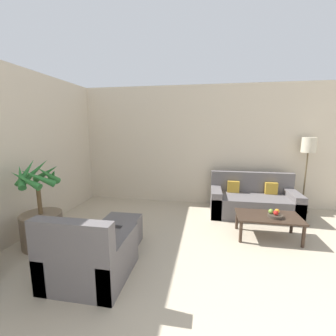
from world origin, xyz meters
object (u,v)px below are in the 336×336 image
at_px(armchair, 90,257).
at_px(sofa_loveseat, 253,201).
at_px(floor_lamp, 308,151).
at_px(fruit_bowl, 275,216).
at_px(apple_red, 276,213).
at_px(coffee_table, 268,218).
at_px(ottoman, 122,231).
at_px(apple_green, 271,211).
at_px(potted_palm, 41,220).
at_px(orange_fruit, 277,211).

bearing_deg(armchair, sofa_loveseat, 46.78).
distance_m(floor_lamp, armchair, 4.44).
height_order(fruit_bowl, apple_red, apple_red).
bearing_deg(armchair, coffee_table, 31.54).
distance_m(fruit_bowl, ottoman, 2.41).
distance_m(fruit_bowl, armchair, 2.77).
distance_m(apple_green, armchair, 2.74).
bearing_deg(potted_palm, armchair, -28.00).
distance_m(sofa_loveseat, fruit_bowl, 1.06).
relative_size(coffee_table, fruit_bowl, 4.37).
xyz_separation_m(coffee_table, ottoman, (-2.24, -0.62, -0.12)).
height_order(sofa_loveseat, ottoman, sofa_loveseat).
distance_m(apple_green, ottoman, 2.36).
xyz_separation_m(potted_palm, orange_fruit, (3.54, 0.85, 0.05)).
height_order(apple_red, orange_fruit, apple_red).
distance_m(potted_palm, armchair, 1.24).
bearing_deg(floor_lamp, fruit_bowl, -124.13).
bearing_deg(fruit_bowl, ottoman, -166.33).
relative_size(apple_green, armchair, 0.08).
height_order(fruit_bowl, armchair, armchair).
xyz_separation_m(floor_lamp, coffee_table, (-1.02, -1.32, -0.98)).
bearing_deg(floor_lamp, armchair, -140.60).
bearing_deg(armchair, potted_palm, 152.00).
bearing_deg(floor_lamp, ottoman, -149.26).
relative_size(apple_red, apple_green, 1.01).
xyz_separation_m(potted_palm, fruit_bowl, (3.50, 0.79, -0.01)).
bearing_deg(floor_lamp, apple_green, -126.46).
distance_m(sofa_loveseat, armchair, 3.32).
height_order(potted_palm, fruit_bowl, potted_palm).
height_order(floor_lamp, apple_green, floor_lamp).
distance_m(sofa_loveseat, floor_lamp, 1.52).
bearing_deg(sofa_loveseat, armchair, -133.22).
bearing_deg(ottoman, apple_red, 13.02).
distance_m(sofa_loveseat, coffee_table, 0.99).
distance_m(potted_palm, apple_green, 3.54).
distance_m(orange_fruit, armchair, 2.84).
bearing_deg(fruit_bowl, coffee_table, 147.44).
relative_size(fruit_bowl, apple_red, 3.03).
relative_size(orange_fruit, ottoman, 0.14).
xyz_separation_m(coffee_table, fruit_bowl, (0.09, -0.06, 0.07)).
bearing_deg(orange_fruit, sofa_loveseat, 100.08).
bearing_deg(floor_lamp, potted_palm, -153.96).
relative_size(potted_palm, apple_red, 17.76).
bearing_deg(potted_palm, apple_red, 12.31).
bearing_deg(fruit_bowl, orange_fruit, 56.14).
bearing_deg(coffee_table, orange_fruit, 0.54).
bearing_deg(potted_palm, ottoman, 10.86).
distance_m(floor_lamp, ottoman, 3.95).
bearing_deg(apple_red, apple_green, 133.63).
height_order(sofa_loveseat, coffee_table, sofa_loveseat).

